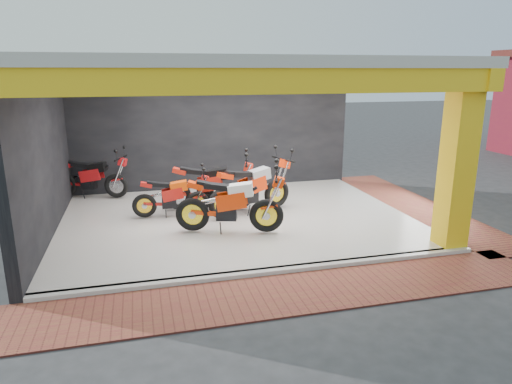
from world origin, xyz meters
TOP-DOWN VIEW (x-y plane):
  - ground at (0.00, 0.00)m, footprint 80.00×80.00m
  - showroom_floor at (0.00, 2.00)m, footprint 8.00×6.00m
  - showroom_ceiling at (0.00, 2.00)m, footprint 8.40×6.40m
  - back_wall at (0.00, 5.10)m, footprint 8.20×0.20m
  - left_wall at (-4.10, 2.00)m, footprint 0.20×6.20m
  - corner_column at (3.75, -0.75)m, footprint 0.50×0.50m
  - header_beam_front at (0.00, -1.00)m, footprint 8.40×0.30m
  - header_beam_right at (4.00, 2.00)m, footprint 0.30×6.40m
  - floor_kerb at (0.00, -1.02)m, footprint 8.00×0.20m
  - paver_front at (0.00, -1.80)m, footprint 9.00×1.40m
  - paver_right at (4.80, 2.00)m, footprint 1.40×7.00m
  - moto_hero at (0.38, 0.76)m, footprint 2.59×1.58m
  - moto_row_a at (1.13, 2.46)m, footprint 2.58×1.67m
  - moto_row_b at (0.17, 2.55)m, footprint 2.49×1.39m
  - moto_row_c at (-0.87, 2.39)m, footprint 1.94×0.82m
  - moto_row_d at (-2.80, 4.41)m, footprint 2.34×1.50m

SIDE VIEW (x-z plane):
  - ground at x=0.00m, z-range 0.00..0.00m
  - paver_front at x=0.00m, z-range 0.00..0.03m
  - paver_right at x=4.80m, z-range 0.00..0.03m
  - showroom_floor at x=0.00m, z-range 0.00..0.10m
  - floor_kerb at x=0.00m, z-range 0.00..0.10m
  - moto_row_c at x=-0.87m, z-range 0.10..1.26m
  - moto_row_d at x=-2.80m, z-range 0.10..1.44m
  - moto_row_b at x=0.17m, z-range 0.10..1.54m
  - moto_row_a at x=1.13m, z-range 0.10..1.58m
  - moto_hero at x=0.38m, z-range 0.10..1.59m
  - back_wall at x=0.00m, z-range 0.00..3.50m
  - left_wall at x=-4.10m, z-range 0.00..3.50m
  - corner_column at x=3.75m, z-range 0.00..3.50m
  - header_beam_front at x=0.00m, z-range 3.10..3.50m
  - header_beam_right at x=4.00m, z-range 3.10..3.50m
  - showroom_ceiling at x=0.00m, z-range 3.50..3.70m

